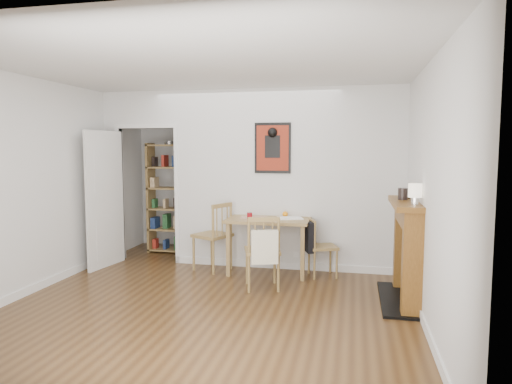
% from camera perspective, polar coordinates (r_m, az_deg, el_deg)
% --- Properties ---
extents(ground, '(5.20, 5.20, 0.00)m').
position_cam_1_polar(ground, '(5.60, -4.59, -12.72)').
color(ground, '#53361A').
rests_on(ground, ground).
extents(room_shell, '(5.20, 5.20, 5.20)m').
position_cam_1_polar(room_shell, '(6.61, -0.48, 1.59)').
color(room_shell, silver).
rests_on(room_shell, ground).
extents(dining_table, '(1.14, 0.72, 0.78)m').
position_cam_1_polar(dining_table, '(6.38, 1.63, -4.12)').
color(dining_table, olive).
rests_on(dining_table, ground).
extents(chair_left, '(0.65, 0.65, 0.98)m').
position_cam_1_polar(chair_left, '(6.61, -5.49, -5.50)').
color(chair_left, olive).
rests_on(chair_left, ground).
extents(chair_right, '(0.55, 0.51, 0.79)m').
position_cam_1_polar(chair_right, '(6.32, 8.18, -6.77)').
color(chair_right, olive).
rests_on(chair_right, ground).
extents(chair_front, '(0.58, 0.62, 0.93)m').
position_cam_1_polar(chair_front, '(5.72, 0.80, -7.40)').
color(chair_front, olive).
rests_on(chair_front, ground).
extents(bookshelf, '(0.77, 0.31, 1.83)m').
position_cam_1_polar(bookshelf, '(7.77, -10.55, -0.82)').
color(bookshelf, olive).
rests_on(bookshelf, ground).
extents(fireplace, '(0.45, 1.25, 1.16)m').
position_cam_1_polar(fireplace, '(5.49, 18.45, -6.70)').
color(fireplace, brown).
rests_on(fireplace, ground).
extents(red_glass, '(0.07, 0.07, 0.09)m').
position_cam_1_polar(red_glass, '(6.26, -0.80, -3.01)').
color(red_glass, maroon).
rests_on(red_glass, dining_table).
extents(orange_fruit, '(0.08, 0.08, 0.08)m').
position_cam_1_polar(orange_fruit, '(6.49, 3.66, -2.78)').
color(orange_fruit, orange).
rests_on(orange_fruit, dining_table).
extents(placemat, '(0.40, 0.33, 0.00)m').
position_cam_1_polar(placemat, '(6.43, -0.29, -3.19)').
color(placemat, beige).
rests_on(placemat, dining_table).
extents(notebook, '(0.39, 0.34, 0.02)m').
position_cam_1_polar(notebook, '(6.34, 4.26, -3.27)').
color(notebook, white).
rests_on(notebook, dining_table).
extents(mantel_lamp, '(0.14, 0.14, 0.22)m').
position_cam_1_polar(mantel_lamp, '(5.02, 19.28, 0.03)').
color(mantel_lamp, silver).
rests_on(mantel_lamp, fireplace).
extents(ceramic_jar_a, '(0.11, 0.11, 0.13)m').
position_cam_1_polar(ceramic_jar_a, '(5.48, 17.88, -0.23)').
color(ceramic_jar_a, black).
rests_on(ceramic_jar_a, fireplace).
extents(ceramic_jar_b, '(0.08, 0.08, 0.10)m').
position_cam_1_polar(ceramic_jar_b, '(5.66, 18.30, -0.24)').
color(ceramic_jar_b, black).
rests_on(ceramic_jar_b, fireplace).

